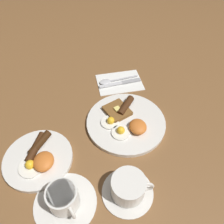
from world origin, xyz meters
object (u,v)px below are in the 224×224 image
at_px(knife, 122,83).
at_px(spoon, 109,81).
at_px(teacup_near, 128,188).
at_px(breakfast_plate_near, 126,121).
at_px(teacup_far, 64,199).
at_px(breakfast_plate_far, 38,158).

bearing_deg(knife, spoon, -24.15).
distance_m(teacup_near, spoon, 0.47).
bearing_deg(teacup_near, breakfast_plate_near, -10.50).
bearing_deg(teacup_far, breakfast_plate_near, -41.54).
height_order(knife, spoon, spoon).
distance_m(teacup_far, knife, 0.52).
height_order(breakfast_plate_far, spoon, breakfast_plate_far).
bearing_deg(teacup_far, breakfast_plate_far, 27.67).
xyz_separation_m(breakfast_plate_near, teacup_far, (-0.24, 0.22, 0.02)).
height_order(breakfast_plate_far, teacup_near, teacup_near).
distance_m(breakfast_plate_near, teacup_near, 0.25).
bearing_deg(teacup_near, breakfast_plate_far, 59.78).
distance_m(breakfast_plate_far, teacup_far, 0.17).
bearing_deg(breakfast_plate_far, teacup_far, -152.33).
bearing_deg(spoon, teacup_near, 79.44).
height_order(teacup_near, knife, teacup_near).
bearing_deg(spoon, breakfast_plate_far, 42.54).
bearing_deg(breakfast_plate_far, knife, -46.41).
height_order(breakfast_plate_near, teacup_near, teacup_near).
height_order(breakfast_plate_far, teacup_far, teacup_far).
xyz_separation_m(teacup_near, teacup_far, (-0.00, 0.17, -0.00)).
height_order(teacup_near, spoon, teacup_near).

